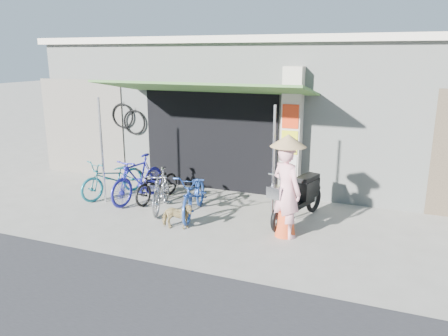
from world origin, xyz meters
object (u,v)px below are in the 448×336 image
at_px(bike_navy, 194,194).
at_px(bike_blue, 138,179).
at_px(moped, 299,197).
at_px(nun, 287,187).
at_px(bike_teal, 113,178).
at_px(street_dog, 177,216).
at_px(bike_black, 158,183).
at_px(bike_silver, 161,190).

bearing_deg(bike_navy, bike_blue, 155.47).
bearing_deg(bike_blue, moped, 10.20).
bearing_deg(nun, bike_teal, 21.00).
height_order(bike_blue, street_dog, bike_blue).
bearing_deg(bike_black, bike_teal, -166.40).
distance_m(street_dog, nun, 2.15).
bearing_deg(bike_navy, bike_black, 143.06).
relative_size(bike_teal, bike_black, 1.12).
relative_size(bike_navy, street_dog, 2.85).
bearing_deg(bike_black, bike_blue, -144.81).
xyz_separation_m(bike_blue, street_dog, (1.59, -1.16, -0.26)).
bearing_deg(street_dog, moped, -72.29).
relative_size(bike_navy, moped, 0.92).
distance_m(bike_teal, bike_blue, 0.74).
height_order(bike_teal, street_dog, bike_teal).
relative_size(bike_black, street_dog, 2.45).
xyz_separation_m(bike_teal, bike_navy, (2.30, -0.42, 0.02)).
bearing_deg(bike_silver, bike_blue, 139.81).
bearing_deg(bike_teal, bike_blue, 13.24).
bearing_deg(moped, bike_black, -165.40).
bearing_deg(moped, bike_navy, -151.39).
xyz_separation_m(street_dog, nun, (1.99, 0.46, 0.67)).
bearing_deg(bike_silver, moped, -7.19).
relative_size(bike_navy, nun, 0.93).
xyz_separation_m(bike_silver, bike_navy, (0.78, 0.00, 0.02)).
relative_size(bike_teal, nun, 0.90).
height_order(bike_blue, bike_black, bike_blue).
bearing_deg(street_dog, bike_teal, 47.78).
bearing_deg(nun, bike_navy, 21.12).
xyz_separation_m(bike_teal, moped, (4.38, 0.04, 0.06)).
distance_m(bike_black, nun, 3.37).
bearing_deg(bike_black, moped, 5.27).
relative_size(bike_blue, street_dog, 2.82).
distance_m(bike_silver, bike_navy, 0.78).
height_order(bike_teal, bike_blue, bike_blue).
height_order(bike_silver, street_dog, bike_silver).
bearing_deg(bike_navy, street_dog, -100.93).
distance_m(moped, nun, 0.92).
xyz_separation_m(bike_blue, bike_navy, (1.57, -0.34, -0.06)).
distance_m(bike_blue, nun, 3.67).
xyz_separation_m(bike_black, street_dog, (1.21, -1.37, -0.14)).
distance_m(bike_black, moped, 3.27).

